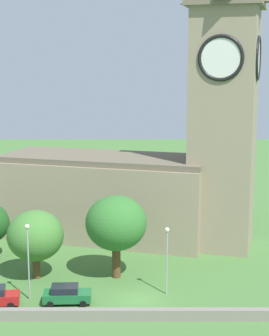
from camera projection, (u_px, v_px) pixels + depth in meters
The scene contains 8 objects.
ground_plane at pixel (136, 248), 66.40m from camera, with size 200.00×200.00×0.00m, color #477538.
church at pixel (148, 164), 68.05m from camera, with size 33.04×17.92×32.38m.
quay_barrier at pixel (137, 314), 47.52m from camera, with size 52.42×0.70×1.00m, color gray.
car_green at pixel (67, 294), 50.77m from camera, with size 4.44×2.37×1.72m.
streetlamp_west_mid at pixel (28, 250), 50.95m from camera, with size 0.44×0.44×7.28m.
streetlamp_central at pixel (167, 249), 52.22m from camera, with size 0.44×0.44×6.61m.
tree_riverside_west at pixel (116, 223), 56.25m from camera, with size 6.25×6.25×8.60m.
tree_by_tower at pixel (35, 236), 56.26m from camera, with size 5.75×5.75×7.12m.
Camera 1 is at (-0.24, -48.56, 21.48)m, focal length 59.34 mm.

